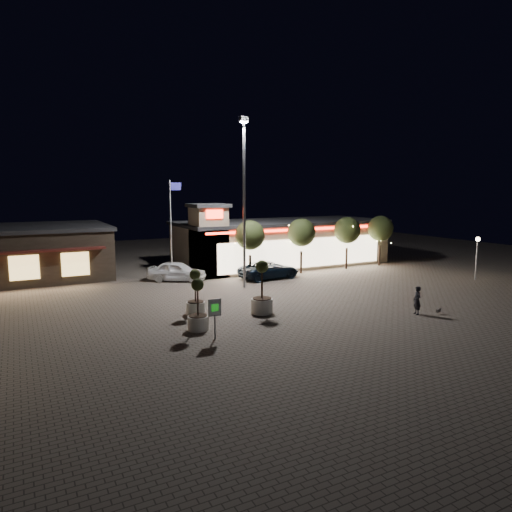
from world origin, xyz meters
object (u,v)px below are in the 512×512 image
white_sedan (177,271)px  planter_left (196,300)px  pedestrian (417,300)px  valet_sign (215,311)px  planter_mid (198,314)px  pickup_truck (269,270)px

white_sedan → planter_left: bearing=-158.0°
white_sedan → pedestrian: 18.59m
planter_left → valet_sign: bearing=-98.8°
planter_left → planter_mid: planter_mid is taller
white_sedan → planter_mid: planter_mid is taller
pickup_truck → planter_mid: size_ratio=1.89×
planter_mid → valet_sign: bearing=-82.8°
white_sedan → planter_left: size_ratio=1.73×
planter_left → pickup_truck: bearing=39.3°
pickup_truck → pedestrian: pedestrian is taller
pickup_truck → planter_left: bearing=123.8°
planter_mid → planter_left: bearing=72.1°
pedestrian → planter_left: 12.94m
pedestrian → valet_sign: valet_sign is taller
pickup_truck → planter_mid: planter_mid is taller
pickup_truck → valet_sign: 15.71m
white_sedan → valet_sign: (-2.87, -14.71, 0.61)m
valet_sign → planter_left: bearing=81.2°
pedestrian → valet_sign: bearing=-78.8°
pickup_truck → pedestrian: 13.77m
pedestrian → planter_mid: (-12.38, 3.13, 0.00)m
white_sedan → planter_left: planter_left is taller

